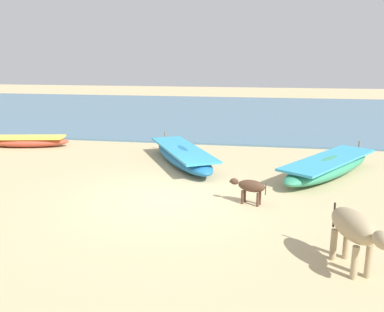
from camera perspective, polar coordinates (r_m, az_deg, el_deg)
name	(u,v)px	position (r m, az deg, el deg)	size (l,w,h in m)	color
ground	(168,199)	(10.30, -3.33, -6.05)	(80.00, 80.00, 0.00)	tan
sea_water	(228,112)	(26.39, 5.02, 6.10)	(60.00, 20.00, 0.08)	slate
fishing_boat_0	(28,141)	(17.45, -21.92, 1.95)	(3.30, 1.46, 0.62)	#B74733
fishing_boat_3	(183,155)	(13.55, -1.32, 0.10)	(3.26, 4.67, 0.75)	#1E669E
fishing_boat_5	(329,166)	(12.86, 18.58, -1.36)	(3.59, 4.63, 0.75)	#338C66
cow_adult_dun	(355,229)	(7.27, 21.79, -9.45)	(0.84, 1.52, 1.02)	tan
calf_far_dark	(250,187)	(9.93, 8.12, -4.27)	(0.92, 0.48, 0.61)	#4C3323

